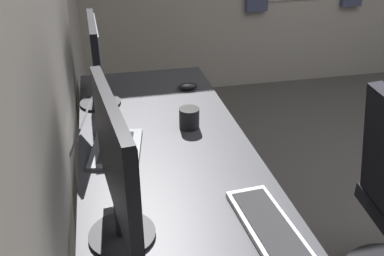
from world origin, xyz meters
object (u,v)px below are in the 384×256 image
Objects in this scene: monitor_primary at (96,58)px; keyboard_main at (272,231)px; laptop_left at (102,141)px; mouse_main at (188,86)px; drawer_pedestal at (156,193)px; monitor_secondary at (116,164)px; coffee_mug at (189,118)px.

monitor_primary is 1.13× the size of keyboard_main.
laptop_left is 0.77m from keyboard_main.
laptop_left is 0.71m from mouse_main.
drawer_pedestal is 1.40× the size of monitor_secondary.
drawer_pedestal is 6.68× the size of mouse_main.
mouse_main is 0.43m from coffee_mug.
laptop_left is at bearing 107.61° from coffee_mug.
monitor_primary is 3.74× the size of coffee_mug.
keyboard_main is 4.12× the size of mouse_main.
drawer_pedestal is 0.46m from coffee_mug.
monitor_secondary is at bearing 78.78° from keyboard_main.
mouse_main is 0.81× the size of coffee_mug.
keyboard_main is 1.14m from mouse_main.
coffee_mug is (-0.42, 0.08, 0.03)m from mouse_main.
monitor_secondary is 1.16m from mouse_main.
monitor_primary is 0.97m from monitor_secondary.
drawer_pedestal is 0.91m from keyboard_main.
keyboard_main is at bearing -161.93° from drawer_pedestal.
monitor_secondary reaches higher than mouse_main.
drawer_pedestal is at bearing -141.71° from monitor_primary.
drawer_pedestal is 2.02× the size of laptop_left.
laptop_left is at bearing 139.25° from mouse_main.
monitor_primary reaches higher than mouse_main.
drawer_pedestal is at bearing 146.44° from mouse_main.
laptop_left is 2.66× the size of coffee_mug.
monitor_secondary is 4.79× the size of mouse_main.
laptop_left is at bearing 179.15° from monitor_primary.
monitor_secondary is 0.51m from keyboard_main.
coffee_mug is at bearing -131.65° from monitor_primary.
mouse_main is (0.36, -0.24, 0.40)m from drawer_pedestal.
monitor_primary is at bearing 38.29° from drawer_pedestal.
laptop_left reaches higher than keyboard_main.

